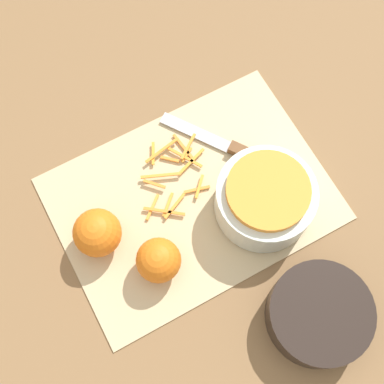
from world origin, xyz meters
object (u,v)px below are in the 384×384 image
at_px(bowl_dark, 319,314).
at_px(orange_left, 159,260).
at_px(knife, 237,150).
at_px(bowl_speckled, 265,198).
at_px(orange_right, 97,233).

xyz_separation_m(bowl_dark, orange_left, (0.18, -0.19, 0.01)).
bearing_deg(orange_left, knife, -151.77).
relative_size(bowl_speckled, bowl_dark, 1.02).
bearing_deg(knife, bowl_dark, 138.86).
height_order(bowl_speckled, orange_right, bowl_speckled).
bearing_deg(knife, bowl_speckled, 137.74).
bearing_deg(orange_right, bowl_dark, 131.43).
height_order(bowl_dark, knife, bowl_dark).
relative_size(bowl_speckled, orange_left, 2.25).
distance_m(knife, orange_left, 0.25).
xyz_separation_m(knife, orange_right, (0.28, 0.03, 0.03)).
height_order(bowl_speckled, knife, bowl_speckled).
bearing_deg(bowl_dark, orange_right, -48.57).
relative_size(orange_left, orange_right, 0.92).
relative_size(bowl_speckled, orange_right, 2.07).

